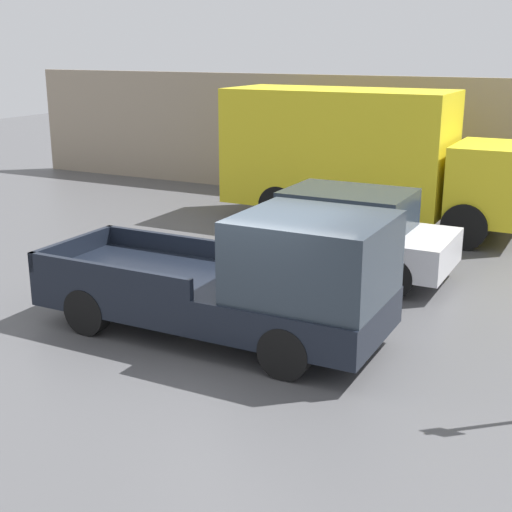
{
  "coord_description": "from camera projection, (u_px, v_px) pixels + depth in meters",
  "views": [
    {
      "loc": [
        4.52,
        -8.43,
        4.33
      ],
      "look_at": [
        -0.6,
        1.49,
        1.03
      ],
      "focal_mm": 50.0,
      "sensor_mm": 36.0,
      "label": 1
    }
  ],
  "objects": [
    {
      "name": "building_wall",
      "position": [
        439.0,
        143.0,
        19.53
      ],
      "size": [
        28.0,
        0.15,
        3.54
      ],
      "color": "gray",
      "rests_on": "ground"
    },
    {
      "name": "ground_plane",
      "position": [
        245.0,
        355.0,
        10.39
      ],
      "size": [
        60.0,
        60.0,
        0.0
      ],
      "primitive_type": "plane",
      "color": "#4C4C4F"
    },
    {
      "name": "pickup_truck",
      "position": [
        247.0,
        281.0,
        10.64
      ],
      "size": [
        5.48,
        2.06,
        2.06
      ],
      "color": "black",
      "rests_on": "ground"
    },
    {
      "name": "car",
      "position": [
        343.0,
        232.0,
        13.85
      ],
      "size": [
        4.29,
        1.98,
        1.68
      ],
      "color": "silver",
      "rests_on": "ground"
    },
    {
      "name": "delivery_truck",
      "position": [
        359.0,
        154.0,
        17.44
      ],
      "size": [
        7.24,
        2.35,
        3.33
      ],
      "color": "gold",
      "rests_on": "ground"
    }
  ]
}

